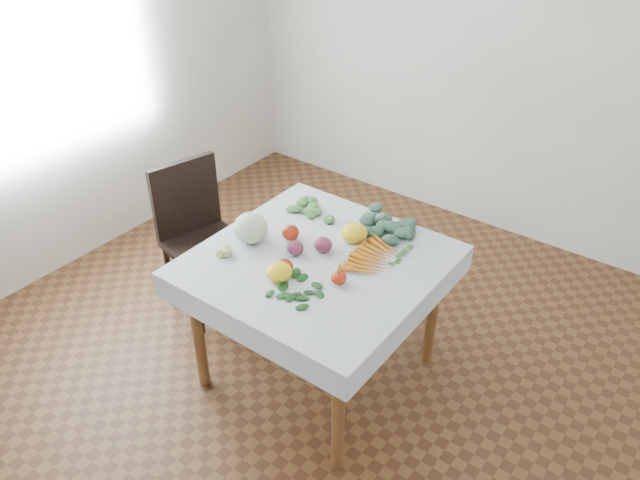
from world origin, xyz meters
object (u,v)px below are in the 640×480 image
object	(u,v)px
cabbage	(251,228)
carrot_bunch	(374,258)
chair	(197,228)
heirloom_back	(354,233)
table	(318,276)

from	to	relation	value
cabbage	carrot_bunch	distance (m)	0.64
cabbage	carrot_bunch	world-z (taller)	cabbage
chair	carrot_bunch	xyz separation A→B (m)	(1.18, 0.07, 0.24)
cabbage	heirloom_back	world-z (taller)	cabbage
table	chair	world-z (taller)	chair
table	cabbage	bearing A→B (deg)	-168.48
chair	cabbage	distance (m)	0.68
table	carrot_bunch	world-z (taller)	carrot_bunch
heirloom_back	carrot_bunch	xyz separation A→B (m)	(0.18, -0.09, -0.03)
table	carrot_bunch	bearing A→B (deg)	34.30
heirloom_back	cabbage	bearing A→B (deg)	-142.73
chair	cabbage	bearing A→B (deg)	-14.68
chair	cabbage	world-z (taller)	chair
heirloom_back	carrot_bunch	size ratio (longest dim) A/B	0.38
heirloom_back	carrot_bunch	distance (m)	0.20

